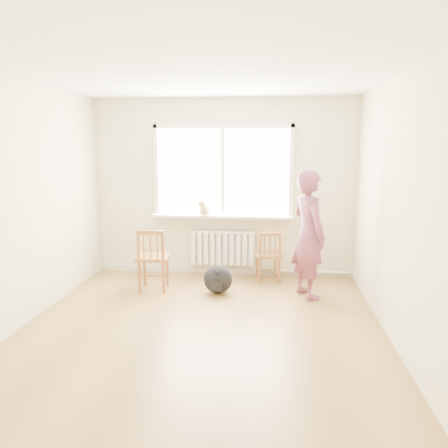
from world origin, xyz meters
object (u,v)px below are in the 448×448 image
(backpack, at_px, (218,279))
(chair_right, at_px, (268,256))
(chair_left, at_px, (153,260))
(person, at_px, (309,235))
(cat, at_px, (205,208))

(backpack, bearing_deg, chair_right, 40.88)
(chair_left, bearing_deg, backpack, 174.55)
(chair_right, bearing_deg, backpack, 29.88)
(chair_left, relative_size, chair_right, 1.15)
(person, height_order, cat, person)
(cat, distance_m, backpack, 1.19)
(chair_right, bearing_deg, chair_left, 8.65)
(chair_right, bearing_deg, cat, -21.65)
(person, bearing_deg, chair_left, 64.05)
(person, bearing_deg, backpack, 64.97)
(cat, bearing_deg, chair_left, -115.85)
(chair_left, height_order, person, person)
(chair_left, distance_m, backpack, 0.94)
(cat, relative_size, backpack, 1.01)
(backpack, bearing_deg, cat, 110.88)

